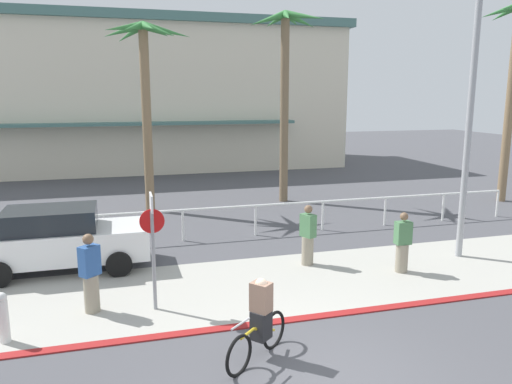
% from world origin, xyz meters
% --- Properties ---
extents(ground_plane, '(80.00, 80.00, 0.00)m').
position_xyz_m(ground_plane, '(0.00, 10.00, 0.00)').
color(ground_plane, '#4C4C51').
extents(sidewalk_strip, '(44.00, 4.00, 0.02)m').
position_xyz_m(sidewalk_strip, '(0.00, 4.20, 0.01)').
color(sidewalk_strip, '#ADAAA0').
rests_on(sidewalk_strip, ground).
extents(curb_paint, '(44.00, 0.24, 0.03)m').
position_xyz_m(curb_paint, '(0.00, 2.20, 0.01)').
color(curb_paint, maroon).
rests_on(curb_paint, ground).
extents(building_backdrop, '(26.28, 10.31, 9.07)m').
position_xyz_m(building_backdrop, '(-1.95, 26.45, 4.55)').
color(building_backdrop, beige).
rests_on(building_backdrop, ground).
extents(rail_fence, '(21.59, 0.08, 1.04)m').
position_xyz_m(rail_fence, '(-0.00, 8.50, 0.84)').
color(rail_fence, white).
rests_on(rail_fence, ground).
extents(stop_sign_bike_lane, '(0.52, 0.56, 2.56)m').
position_xyz_m(stop_sign_bike_lane, '(-2.45, 3.49, 1.68)').
color(stop_sign_bike_lane, gray).
rests_on(stop_sign_bike_lane, ground).
extents(bollard_2, '(0.20, 0.20, 1.00)m').
position_xyz_m(bollard_2, '(-5.29, 2.76, 0.52)').
color(bollard_2, white).
rests_on(bollard_2, ground).
extents(streetlight_curb, '(0.24, 2.54, 7.50)m').
position_xyz_m(streetlight_curb, '(6.23, 4.56, 4.28)').
color(streetlight_curb, '#9EA0A5').
rests_on(streetlight_curb, ground).
extents(palm_tree_1, '(3.32, 3.25, 7.28)m').
position_xyz_m(palm_tree_1, '(-1.92, 13.08, 5.63)').
color(palm_tree_1, '#846B4C').
rests_on(palm_tree_1, ground).
extents(palm_tree_2, '(2.75, 3.10, 7.96)m').
position_xyz_m(palm_tree_2, '(3.84, 13.37, 5.83)').
color(palm_tree_2, '#756047').
rests_on(palm_tree_2, ground).
extents(car_white_1, '(4.40, 2.02, 1.69)m').
position_xyz_m(car_white_1, '(-4.65, 6.67, 0.87)').
color(car_white_1, white).
rests_on(car_white_1, ground).
extents(cyclist_yellow_0, '(1.42, 1.23, 1.50)m').
position_xyz_m(cyclist_yellow_0, '(-0.84, 0.95, 0.69)').
color(cyclist_yellow_0, black).
rests_on(cyclist_yellow_0, ground).
extents(pedestrian_0, '(0.47, 0.46, 1.74)m').
position_xyz_m(pedestrian_0, '(-3.76, 3.71, 0.81)').
color(pedestrian_0, gray).
rests_on(pedestrian_0, ground).
extents(pedestrian_1, '(0.42, 0.47, 1.68)m').
position_xyz_m(pedestrian_1, '(1.77, 5.29, 0.77)').
color(pedestrian_1, gray).
rests_on(pedestrian_1, ground).
extents(pedestrian_2, '(0.41, 0.33, 1.61)m').
position_xyz_m(pedestrian_2, '(3.93, 4.10, 0.74)').
color(pedestrian_2, gray).
rests_on(pedestrian_2, ground).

